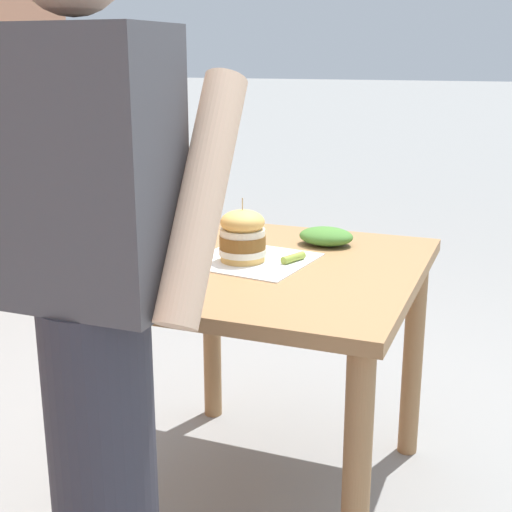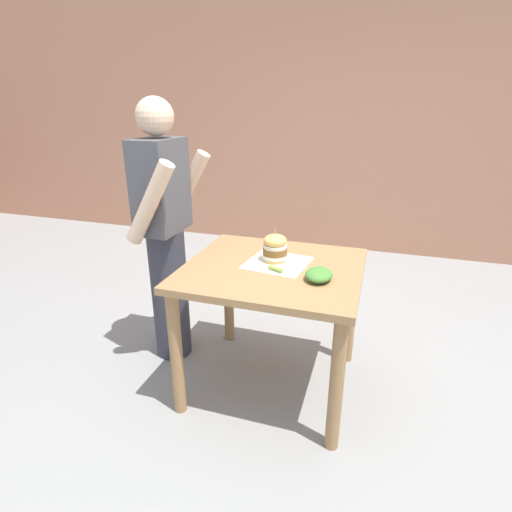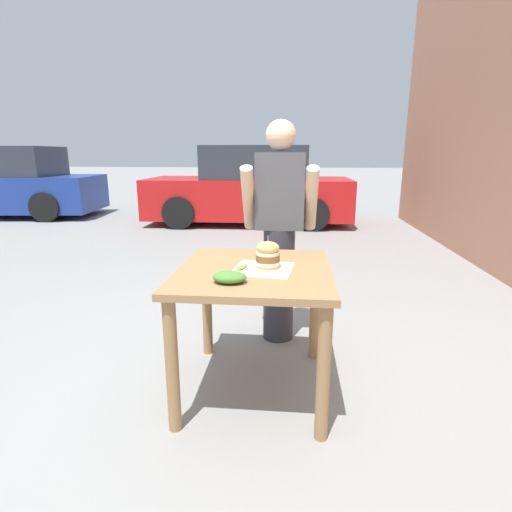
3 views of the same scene
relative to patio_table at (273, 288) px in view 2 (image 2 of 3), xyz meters
The scene contains 8 objects.
ground_plane 0.66m from the patio_table, ahead, with size 80.00×80.00×0.00m, color gray.
patio_table is the anchor object (origin of this frame).
serving_paper 0.15m from the patio_table, 12.54° to the right, with size 0.33×0.33×0.00m, color white.
sandwich 0.23m from the patio_table, ahead, with size 0.14×0.14×0.19m.
pickle_spear 0.17m from the patio_table, 153.83° to the right, with size 0.02×0.02×0.09m, color #8EA83D.
side_salad 0.34m from the patio_table, 110.83° to the right, with size 0.18×0.14×0.06m, color #477F33.
diner_across_table 0.78m from the patio_table, 80.84° to the left, with size 0.55×0.35×1.69m.
parked_car_near_curb 8.36m from the patio_table, 51.15° to the left, with size 4.31×2.05×1.60m.
Camera 2 is at (-2.00, -0.54, 1.66)m, focal length 28.00 mm.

